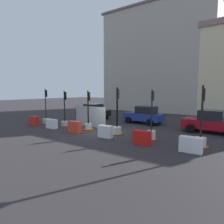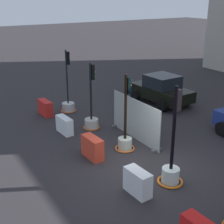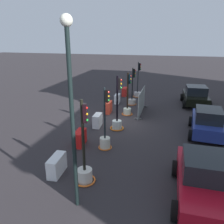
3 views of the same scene
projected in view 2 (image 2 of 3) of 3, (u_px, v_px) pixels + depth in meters
name	position (u px, v px, depth m)	size (l,w,h in m)	color
ground_plane	(140.00, 166.00, 12.38)	(120.00, 120.00, 0.00)	#2B2729
traffic_light_0	(68.00, 102.00, 17.99)	(0.87, 0.87, 3.42)	beige
traffic_light_1	(92.00, 118.00, 15.68)	(0.83, 0.83, 3.23)	#BBB3AA
traffic_light_2	(125.00, 136.00, 13.51)	(0.85, 0.85, 3.25)	beige
traffic_light_3	(171.00, 166.00, 11.06)	(0.91, 0.91, 3.50)	silver
construction_barrier_0	(45.00, 108.00, 17.41)	(1.13, 0.49, 0.81)	red
construction_barrier_1	(65.00, 125.00, 15.14)	(1.11, 0.45, 0.79)	white
construction_barrier_2	(92.00, 148.00, 12.82)	(1.10, 0.50, 0.89)	red
construction_barrier_3	(138.00, 182.00, 10.52)	(1.04, 0.51, 0.84)	silver
car_black_sedan	(161.00, 89.00, 19.22)	(3.94, 2.42, 1.71)	black
site_fence_panel	(135.00, 120.00, 14.44)	(3.51, 0.50, 1.85)	#9BA4A0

